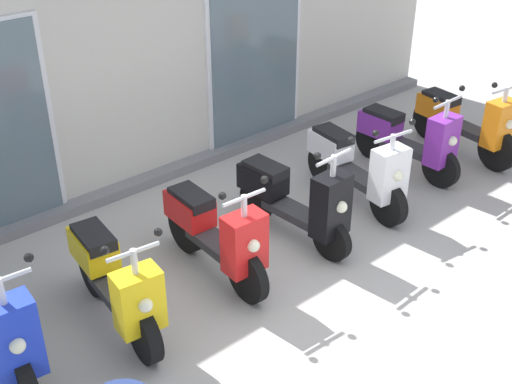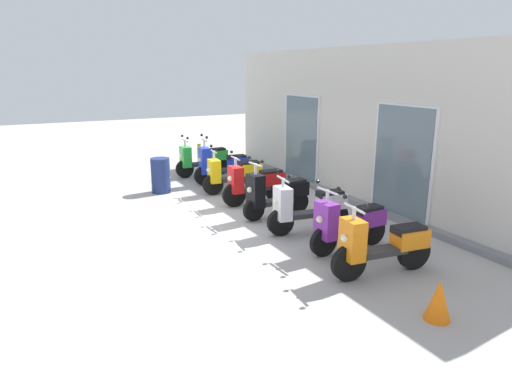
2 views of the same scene
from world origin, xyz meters
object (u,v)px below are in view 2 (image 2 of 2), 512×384
object	(u,v)px
scooter_green	(203,159)
scooter_red	(255,183)
curb_bollard	(199,155)
scooter_blue	(221,165)
trash_bin	(161,175)
scooter_white	(308,208)
scooter_purple	(348,223)
scooter_orange	(382,245)
scooter_black	(275,194)
scooter_yellow	(234,174)
traffic_cone	(439,300)

from	to	relation	value
scooter_green	scooter_red	size ratio (longest dim) A/B	1.02
scooter_red	curb_bollard	size ratio (longest dim) A/B	2.25
scooter_blue	trash_bin	distance (m)	1.68
curb_bollard	scooter_white	bearing A→B (deg)	-3.11
scooter_purple	scooter_orange	size ratio (longest dim) A/B	0.92
scooter_purple	scooter_black	bearing A→B (deg)	-175.00
curb_bollard	scooter_blue	bearing A→B (deg)	-7.00
scooter_red	curb_bollard	world-z (taller)	scooter_red
scooter_green	scooter_yellow	xyz separation A→B (m)	(2.09, 0.01, -0.01)
scooter_green	scooter_blue	world-z (taller)	scooter_blue
traffic_cone	scooter_white	bearing A→B (deg)	174.42
scooter_green	scooter_white	world-z (taller)	scooter_white
scooter_red	scooter_green	bearing A→B (deg)	-179.61
scooter_white	traffic_cone	world-z (taller)	scooter_white
scooter_black	scooter_white	world-z (taller)	scooter_black
scooter_blue	scooter_yellow	xyz separation A→B (m)	(1.00, -0.10, -0.03)
scooter_white	trash_bin	world-z (taller)	scooter_white
scooter_purple	traffic_cone	world-z (taller)	scooter_purple
scooter_green	scooter_orange	world-z (taller)	scooter_orange
scooter_yellow	traffic_cone	xyz separation A→B (m)	(6.51, -0.28, -0.21)
scooter_yellow	scooter_orange	bearing A→B (deg)	-0.22
scooter_white	traffic_cone	size ratio (longest dim) A/B	3.13
scooter_blue	scooter_orange	world-z (taller)	scooter_blue
scooter_purple	scooter_green	bearing A→B (deg)	-178.65
scooter_yellow	scooter_red	bearing A→B (deg)	0.75
trash_bin	curb_bollard	xyz separation A→B (m)	(-2.62, 1.98, -0.08)
scooter_green	scooter_black	size ratio (longest dim) A/B	1.03
trash_bin	curb_bollard	size ratio (longest dim) A/B	1.22
scooter_blue	trash_bin	world-z (taller)	scooter_blue
scooter_black	trash_bin	bearing A→B (deg)	-152.91
trash_bin	scooter_yellow	bearing A→B (deg)	61.33
trash_bin	traffic_cone	bearing A→B (deg)	9.94
scooter_blue	trash_bin	size ratio (longest dim) A/B	1.82
curb_bollard	trash_bin	bearing A→B (deg)	-37.02
scooter_green	scooter_black	xyz separation A→B (m)	(4.21, -0.04, 0.02)
scooter_blue	scooter_white	distance (m)	4.18
scooter_black	scooter_purple	size ratio (longest dim) A/B	1.00
scooter_yellow	scooter_red	world-z (taller)	scooter_red
scooter_yellow	trash_bin	size ratio (longest dim) A/B	1.84
scooter_purple	scooter_orange	bearing A→B (deg)	-9.47
scooter_white	scooter_orange	xyz separation A→B (m)	(2.04, -0.07, -0.00)
scooter_orange	traffic_cone	xyz separation A→B (m)	(1.28, -0.26, -0.21)
scooter_blue	scooter_red	bearing A→B (deg)	-2.40
scooter_white	scooter_orange	size ratio (longest dim) A/B	0.97
scooter_yellow	scooter_orange	size ratio (longest dim) A/B	0.94
scooter_white	trash_bin	distance (m)	4.35
scooter_purple	scooter_blue	bearing A→B (deg)	-179.57
scooter_yellow	scooter_red	xyz separation A→B (m)	(1.11, 0.01, 0.02)
scooter_blue	scooter_red	xyz separation A→B (m)	(2.11, -0.09, -0.01)
traffic_cone	scooter_purple	bearing A→B (deg)	169.44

